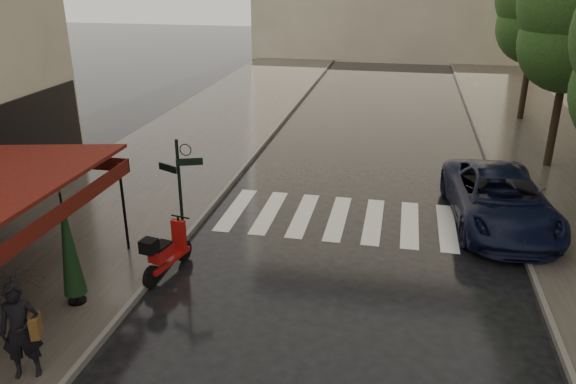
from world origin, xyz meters
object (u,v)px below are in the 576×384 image
(parasol_back, at_px, (68,245))
(scooter, at_px, (166,253))
(parked_car, at_px, (499,199))
(pedestrian_with_umbrella, at_px, (13,293))

(parasol_back, bearing_deg, scooter, 50.70)
(scooter, height_order, parked_car, parked_car)
(pedestrian_with_umbrella, height_order, scooter, pedestrian_with_umbrella)
(pedestrian_with_umbrella, distance_m, parasol_back, 2.37)
(pedestrian_with_umbrella, relative_size, scooter, 1.35)
(pedestrian_with_umbrella, bearing_deg, parasol_back, 76.16)
(pedestrian_with_umbrella, xyz_separation_m, parasol_back, (-0.44, 2.31, -0.31))
(scooter, distance_m, parasol_back, 2.38)
(parked_car, bearing_deg, pedestrian_with_umbrella, -141.99)
(pedestrian_with_umbrella, xyz_separation_m, scooter, (0.95, 4.01, -1.24))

